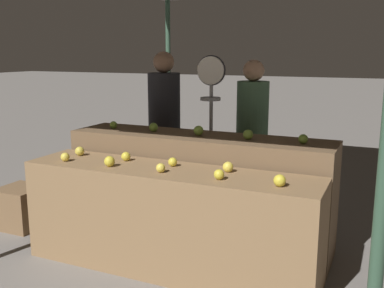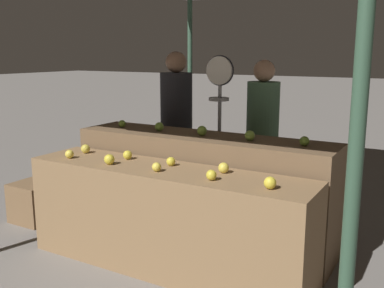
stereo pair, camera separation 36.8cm
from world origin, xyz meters
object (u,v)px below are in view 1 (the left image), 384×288
Objects in this scene: produce_scale at (211,102)px; person_vendor_at_scale at (252,127)px; person_customer_left at (164,119)px; wooden_crate_side at (22,207)px.

produce_scale reaches higher than person_vendor_at_scale.
produce_scale is at bearing 174.36° from person_customer_left.
person_customer_left is (-0.64, 0.22, -0.24)m from produce_scale.
person_vendor_at_scale is 0.98m from person_customer_left.
person_vendor_at_scale is 2.47m from wooden_crate_side.
person_customer_left is at bearing 7.47° from person_vendor_at_scale.
person_customer_left reaches higher than person_vendor_at_scale.
person_customer_left is (-0.97, -0.10, 0.05)m from person_vendor_at_scale.
person_customer_left reaches higher than wooden_crate_side.
produce_scale is at bearing 45.21° from person_vendor_at_scale.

